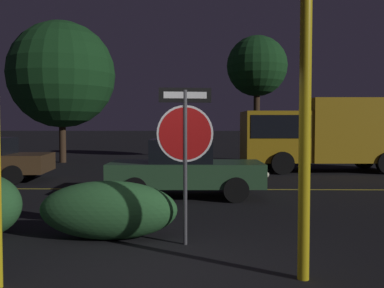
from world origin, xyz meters
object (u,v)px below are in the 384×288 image
at_px(yellow_pole_right, 305,131).
at_px(hedge_bush_2, 109,210).
at_px(tree_0, 62,75).
at_px(tree_1, 257,67).
at_px(passing_car_2, 185,169).
at_px(stop_sign, 185,135).
at_px(delivery_truck, 325,132).

height_order(yellow_pole_right, hedge_bush_2, yellow_pole_right).
height_order(tree_0, tree_1, tree_0).
xyz_separation_m(yellow_pole_right, hedge_bush_2, (-2.67, 1.72, -1.28)).
xyz_separation_m(yellow_pole_right, passing_car_2, (-1.60, 5.75, -1.03)).
relative_size(yellow_pole_right, tree_0, 0.52).
bearing_deg(stop_sign, tree_0, 106.97).
bearing_deg(yellow_pole_right, passing_car_2, 105.54).
relative_size(passing_car_2, tree_0, 0.58).
relative_size(stop_sign, passing_car_2, 0.60).
distance_m(yellow_pole_right, passing_car_2, 6.06).
bearing_deg(tree_1, stop_sign, -101.29).
bearing_deg(tree_0, yellow_pole_right, -63.14).
height_order(hedge_bush_2, tree_0, tree_0).
bearing_deg(passing_car_2, tree_1, 162.74).
relative_size(hedge_bush_2, passing_car_2, 0.56).
distance_m(stop_sign, delivery_truck, 11.62).
distance_m(yellow_pole_right, tree_0, 17.64).
bearing_deg(passing_car_2, yellow_pole_right, 14.42).
height_order(passing_car_2, delivery_truck, delivery_truck).
xyz_separation_m(hedge_bush_2, tree_0, (-5.22, 13.86, 3.77)).
bearing_deg(tree_0, hedge_bush_2, -69.35).
bearing_deg(passing_car_2, hedge_bush_2, -16.02).
xyz_separation_m(tree_0, tree_1, (9.58, 1.52, 0.57)).
height_order(hedge_bush_2, passing_car_2, passing_car_2).
xyz_separation_m(stop_sign, tree_0, (-6.45, 14.14, 2.57)).
bearing_deg(hedge_bush_2, stop_sign, -13.03).
xyz_separation_m(hedge_bush_2, delivery_truck, (6.36, 10.14, 1.07)).
relative_size(yellow_pole_right, passing_car_2, 0.89).
xyz_separation_m(hedge_bush_2, passing_car_2, (1.07, 4.03, 0.25)).
bearing_deg(yellow_pole_right, hedge_bush_2, 147.17).
distance_m(passing_car_2, tree_0, 12.19).
bearing_deg(tree_0, passing_car_2, -57.38).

